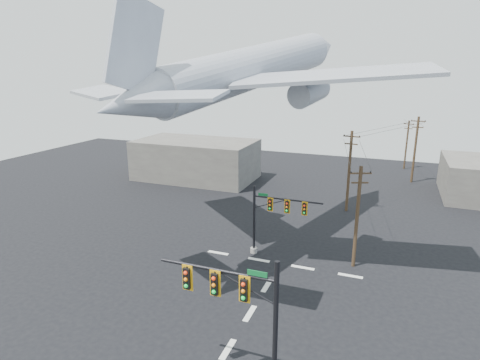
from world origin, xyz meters
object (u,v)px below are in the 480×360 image
at_px(signal_mast_near, 245,316).
at_px(utility_pole_a, 357,216).
at_px(signal_mast_far, 270,218).
at_px(utility_pole_c, 415,148).
at_px(airliner, 253,69).
at_px(utility_pole_d, 407,144).
at_px(utility_pole_b, 349,170).

height_order(signal_mast_near, utility_pole_a, utility_pole_a).
xyz_separation_m(signal_mast_near, signal_mast_far, (-3.33, 15.49, -0.62)).
height_order(utility_pole_c, airliner, airliner).
relative_size(utility_pole_a, utility_pole_c, 0.90).
height_order(utility_pole_a, utility_pole_c, utility_pole_c).
bearing_deg(airliner, utility_pole_d, -5.86).
bearing_deg(utility_pole_d, signal_mast_near, -80.64).
bearing_deg(airliner, utility_pole_b, -16.26).
relative_size(utility_pole_b, utility_pole_c, 0.98).
bearing_deg(utility_pole_b, utility_pole_a, -72.55).
height_order(signal_mast_near, utility_pole_d, utility_pole_d).
height_order(utility_pole_d, airliner, airliner).
height_order(signal_mast_far, utility_pole_d, utility_pole_d).
xyz_separation_m(signal_mast_far, utility_pole_a, (7.39, 0.64, 1.00)).
distance_m(utility_pole_b, utility_pole_d, 26.08).
xyz_separation_m(signal_mast_far, utility_pole_d, (11.84, 40.11, 0.65)).
height_order(utility_pole_b, utility_pole_d, utility_pole_b).
height_order(signal_mast_far, utility_pole_a, utility_pole_a).
bearing_deg(utility_pole_b, signal_mast_far, -100.54).
distance_m(signal_mast_near, airliner, 22.34).
xyz_separation_m(utility_pole_c, airliner, (-15.36, -29.29, 11.40)).
xyz_separation_m(utility_pole_b, utility_pole_d, (6.71, 25.19, -0.75)).
bearing_deg(airliner, signal_mast_far, -116.11).
relative_size(utility_pole_b, utility_pole_d, 1.17).
xyz_separation_m(signal_mast_near, utility_pole_c, (9.48, 47.00, 0.88)).
distance_m(signal_mast_near, utility_pole_c, 47.96).
distance_m(utility_pole_c, airliner, 34.98).
relative_size(utility_pole_a, airliner, 0.27).
relative_size(signal_mast_near, airliner, 0.23).
distance_m(utility_pole_b, airliner, 18.77).
relative_size(utility_pole_c, airliner, 0.30).
relative_size(utility_pole_a, utility_pole_d, 1.08).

